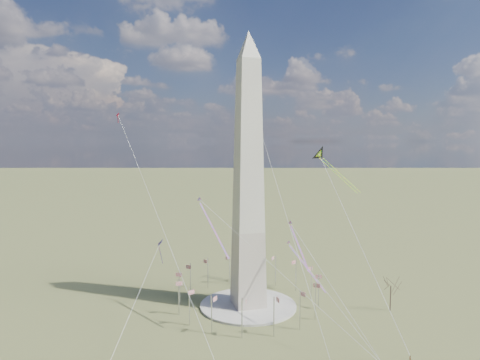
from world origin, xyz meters
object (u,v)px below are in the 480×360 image
object	(u,v)px
washington_monument	(248,179)
kite_delta_black	(321,156)
tree_near	(391,284)
person_east	(410,358)

from	to	relation	value
washington_monument	kite_delta_black	distance (m)	37.57
washington_monument	tree_near	distance (m)	64.23
tree_near	person_east	size ratio (longest dim) A/B	8.88
washington_monument	kite_delta_black	bearing A→B (deg)	16.99
washington_monument	tree_near	size ratio (longest dim) A/B	7.04
washington_monument	tree_near	bearing A→B (deg)	-22.02
tree_near	washington_monument	bearing A→B (deg)	157.98
washington_monument	kite_delta_black	size ratio (longest dim) A/B	4.62
tree_near	person_east	xyz separation A→B (m)	(-17.02, -32.00, -9.33)
tree_near	person_east	distance (m)	37.43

